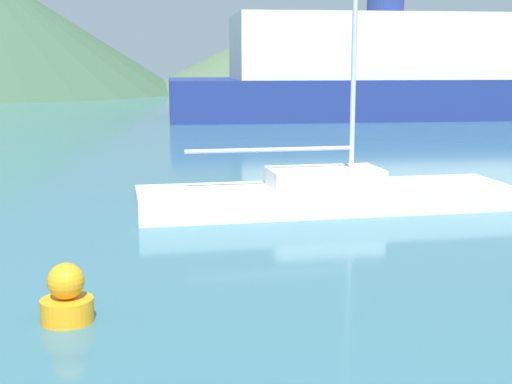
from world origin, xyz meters
TOP-DOWN VIEW (x-y plane):
  - sailboat_inner at (2.99, 17.79)m, footprint 8.96×2.45m
  - ferry_distant at (13.79, 46.08)m, footprint 27.52×9.92m
  - buoy_marker at (-2.28, 11.07)m, footprint 0.72×0.72m
  - hill_east at (13.68, 86.21)m, footprint 31.71×31.71m

SIDE VIEW (x-z plane):
  - buoy_marker at x=-2.28m, z-range -0.07..0.76m
  - sailboat_inner at x=2.99m, z-range -4.44..5.28m
  - ferry_distant at x=13.79m, z-range -1.18..6.81m
  - hill_east at x=13.68m, z-range 0.00..7.81m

